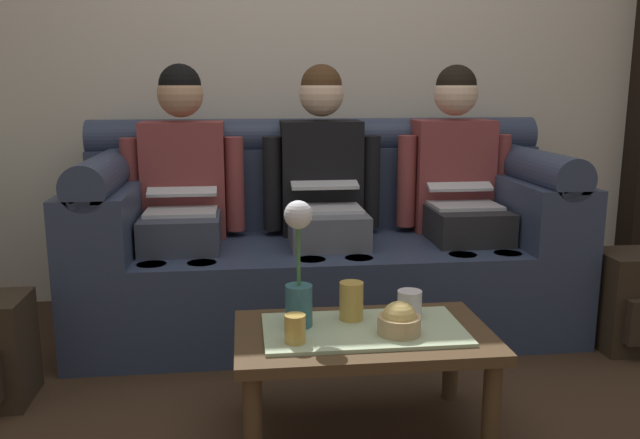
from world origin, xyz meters
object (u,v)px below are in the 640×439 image
person_left (182,190)px  cup_near_left (351,301)px  person_right (459,185)px  coffee_table (363,345)px  snack_bowl (399,321)px  backpack_right (631,301)px  cup_far_center (410,304)px  flower_vase (299,269)px  couch (324,247)px  person_middle (324,187)px  cup_near_right (295,329)px

person_left → cup_near_left: 1.16m
person_right → coffee_table: person_right is taller
snack_bowl → backpack_right: (1.18, 0.62, -0.19)m
person_right → cup_far_center: (-0.48, -0.95, -0.25)m
person_right → cup_near_left: 1.19m
person_left → flower_vase: size_ratio=2.97×
couch → person_middle: bearing=-90.0°
couch → person_middle: size_ratio=1.82×
person_right → flower_vase: bearing=-130.7°
flower_vase → snack_bowl: flower_vase is taller
flower_vase → cup_near_right: (-0.02, -0.14, -0.15)m
person_left → snack_bowl: bearing=-55.6°
couch → backpack_right: bearing=-20.4°
cup_near_right → person_middle: bearing=78.6°
person_middle → person_right: 0.65m
flower_vase → snack_bowl: (0.31, -0.10, -0.15)m
flower_vase → backpack_right: bearing=19.2°
couch → person_left: bearing=-179.7°
cup_near_right → backpack_right: (1.51, 0.65, -0.20)m
person_right → cup_near_left: size_ratio=9.64×
flower_vase → cup_near_right: flower_vase is taller
coffee_table → flower_vase: bearing=168.3°
flower_vase → cup_near_right: size_ratio=4.71×
cup_near_left → person_left: bearing=123.2°
cup_far_center → coffee_table: bearing=-154.0°
flower_vase → cup_near_right: bearing=-99.8°
cup_far_center → snack_bowl: bearing=-115.9°
flower_vase → backpack_right: size_ratio=0.97×
flower_vase → cup_far_center: 0.41m
cup_far_center → person_left: bearing=130.8°
person_right → flower_vase: 1.31m
person_middle → snack_bowl: bearing=-84.7°
person_left → coffee_table: person_left is taller
flower_vase → backpack_right: 1.61m
cup_near_left → cup_far_center: (0.20, 0.00, -0.02)m
coffee_table → cup_near_left: size_ratio=6.50×
snack_bowl → cup_far_center: size_ratio=1.51×
coffee_table → cup_far_center: 0.22m
person_middle → coffee_table: person_middle is taller
person_left → person_middle: 0.65m
couch → person_right: 0.71m
cup_near_left → flower_vase: bearing=-167.0°
coffee_table → cup_near_left: (-0.03, 0.08, 0.12)m
cup_near_right → cup_near_left: bearing=41.5°
snack_bowl → coffee_table: bearing=149.0°
coffee_table → cup_near_right: (-0.23, -0.10, 0.10)m
coffee_table → backpack_right: 1.40m
person_right → couch: bearing=179.7°
person_left → coffee_table: size_ratio=1.48×
person_left → person_middle: size_ratio=1.00×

